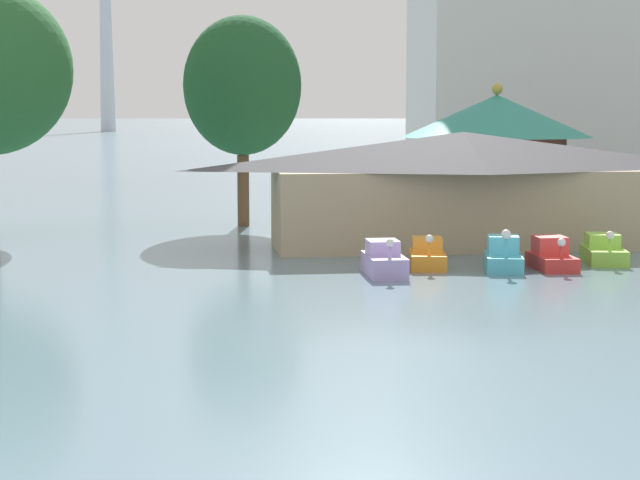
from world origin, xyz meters
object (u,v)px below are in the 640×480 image
green_roof_pavilion (496,145)px  pedal_boat_orange (427,256)px  pedal_boat_lavender (384,261)px  boathouse (463,187)px  shoreline_tree_mid (242,86)px  pedal_boat_lime (603,251)px  background_building_block (610,27)px  pedal_boat_red (551,256)px  pedal_boat_cyan (503,257)px

green_roof_pavilion → pedal_boat_orange: bearing=-113.3°
pedal_boat_orange → green_roof_pavilion: bearing=166.7°
pedal_boat_lavender → boathouse: size_ratio=0.16×
boathouse → shoreline_tree_mid: shoreline_tree_mid is taller
pedal_boat_lime → background_building_block: size_ratio=0.09×
pedal_boat_red → background_building_block: 59.80m
pedal_boat_lavender → shoreline_tree_mid: size_ratio=0.26×
shoreline_tree_mid → pedal_boat_lavender: bearing=-76.5°
pedal_boat_lime → pedal_boat_orange: bearing=-75.3°
pedal_boat_lavender → background_building_block: (31.11, 53.82, 13.48)m
pedal_boat_red → shoreline_tree_mid: (-11.48, 17.78, 7.22)m
pedal_boat_orange → shoreline_tree_mid: size_ratio=0.26×
pedal_boat_lavender → green_roof_pavilion: (11.42, 23.35, 3.71)m
pedal_boat_lime → boathouse: bearing=-130.1°
pedal_boat_orange → pedal_boat_red: bearing=88.7°
pedal_boat_lime → boathouse: size_ratio=0.17×
green_roof_pavilion → shoreline_tree_mid: 16.94m
pedal_boat_cyan → pedal_boat_lavender: bearing=-69.2°
pedal_boat_lavender → boathouse: (5.23, 7.95, 2.29)m
pedal_boat_cyan → green_roof_pavilion: bearing=177.1°
pedal_boat_lime → background_building_block: bearing=169.2°
background_building_block → pedal_boat_orange: bearing=-119.1°
pedal_boat_orange → green_roof_pavilion: size_ratio=0.26×
pedal_boat_red → pedal_boat_lime: pedal_boat_lime is taller
green_roof_pavilion → background_building_block: background_building_block is taller
pedal_boat_red → green_roof_pavilion: bearing=170.5°
pedal_boat_orange → shoreline_tree_mid: bearing=-148.6°
pedal_boat_red → background_building_block: size_ratio=0.08×
pedal_boat_lavender → pedal_boat_orange: bearing=130.0°
pedal_boat_red → shoreline_tree_mid: 22.36m
shoreline_tree_mid → pedal_boat_cyan: bearing=-62.1°
pedal_boat_orange → pedal_boat_red: size_ratio=1.07×
pedal_boat_lavender → background_building_block: bearing=150.6°
background_building_block → pedal_boat_lavender: bearing=-120.0°
boathouse → background_building_block: background_building_block is taller
pedal_boat_cyan → pedal_boat_red: size_ratio=1.07×
green_roof_pavilion → background_building_block: size_ratio=0.32×
background_building_block → boathouse: bearing=-119.4°
pedal_boat_cyan → shoreline_tree_mid: size_ratio=0.26×
shoreline_tree_mid → green_roof_pavilion: bearing=16.8°
background_building_block → shoreline_tree_mid: bearing=-135.2°
boathouse → pedal_boat_cyan: bearing=-91.8°
pedal_boat_orange → background_building_block: bearing=160.9°
pedal_boat_cyan → shoreline_tree_mid: 21.45m
green_roof_pavilion → background_building_block: 37.57m
shoreline_tree_mid → background_building_block: background_building_block is taller
pedal_boat_lime → boathouse: 7.75m
background_building_block → pedal_boat_red: bearing=-114.4°
boathouse → shoreline_tree_mid: bearing=132.4°
pedal_boat_lavender → pedal_boat_orange: size_ratio=0.99×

